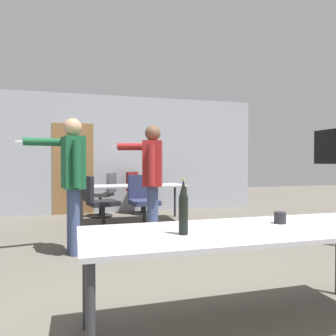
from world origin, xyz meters
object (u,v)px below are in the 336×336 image
(person_center_tall, at_px, (152,172))
(beer_bottle, at_px, (183,208))
(office_chair_near_pushed, at_px, (99,206))
(drink_cup, at_px, (280,218))
(office_chair_far_right, at_px, (143,204))
(office_chair_mid_tucked, at_px, (104,196))
(office_chair_far_left, at_px, (139,194))
(person_near_casual, at_px, (72,172))

(person_center_tall, bearing_deg, beer_bottle, -171.70)
(beer_bottle, bearing_deg, office_chair_near_pushed, 94.36)
(office_chair_near_pushed, bearing_deg, drink_cup, 2.54)
(person_center_tall, height_order, office_chair_far_right, person_center_tall)
(office_chair_far_right, height_order, office_chair_mid_tucked, office_chair_far_right)
(office_chair_far_right, xyz_separation_m, drink_cup, (0.34, -3.42, 0.32))
(office_chair_far_left, xyz_separation_m, drink_cup, (0.07, -5.20, 0.32))
(office_chair_far_right, bearing_deg, person_near_casual, 40.42)
(person_near_casual, bearing_deg, office_chair_far_right, -55.13)
(office_chair_near_pushed, xyz_separation_m, beer_bottle, (0.28, -3.62, 0.44))
(office_chair_far_left, height_order, beer_bottle, beer_bottle)
(office_chair_near_pushed, bearing_deg, beer_bottle, -10.59)
(person_near_casual, relative_size, office_chair_far_left, 1.84)
(office_chair_far_right, xyz_separation_m, beer_bottle, (-0.47, -3.57, 0.44))
(office_chair_mid_tucked, distance_m, drink_cup, 5.09)
(person_center_tall, height_order, person_near_casual, person_near_casual)
(person_center_tall, relative_size, office_chair_near_pushed, 1.82)
(drink_cup, bearing_deg, office_chair_far_right, 95.76)
(person_center_tall, xyz_separation_m, office_chair_far_right, (0.05, 0.87, -0.58))
(drink_cup, bearing_deg, beer_bottle, -169.44)
(office_chair_mid_tucked, xyz_separation_m, drink_cup, (0.88, -5.01, 0.32))
(person_center_tall, xyz_separation_m, beer_bottle, (-0.42, -2.70, -0.13))
(office_chair_near_pushed, height_order, office_chair_mid_tucked, office_chair_near_pushed)
(person_near_casual, bearing_deg, beer_bottle, -174.04)
(office_chair_far_left, bearing_deg, person_near_casual, 15.30)
(drink_cup, bearing_deg, office_chair_mid_tucked, 100.02)
(office_chair_far_left, bearing_deg, office_chair_far_right, 32.51)
(person_near_casual, distance_m, office_chair_far_left, 3.35)
(office_chair_far_right, bearing_deg, office_chair_near_pushed, -8.63)
(office_chair_far_left, bearing_deg, person_center_tall, 34.35)
(office_chair_near_pushed, distance_m, office_chair_far_left, 2.01)
(office_chair_near_pushed, distance_m, drink_cup, 3.65)
(beer_bottle, bearing_deg, office_chair_far_left, 82.03)
(office_chair_near_pushed, relative_size, office_chair_mid_tucked, 1.00)
(person_center_tall, distance_m, office_chair_far_right, 1.05)
(office_chair_far_right, distance_m, drink_cup, 3.45)
(person_center_tall, bearing_deg, office_chair_mid_tucked, 28.46)
(person_near_casual, bearing_deg, office_chair_mid_tucked, -23.14)
(office_chair_far_left, xyz_separation_m, office_chair_mid_tucked, (-0.82, -0.19, -0.01))
(office_chair_far_right, height_order, beer_bottle, beer_bottle)
(person_center_tall, relative_size, office_chair_far_right, 1.81)
(office_chair_mid_tucked, bearing_deg, person_center_tall, -141.51)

